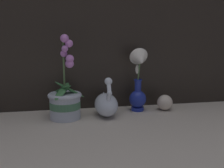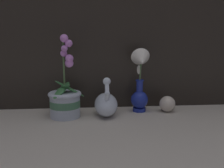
{
  "view_description": "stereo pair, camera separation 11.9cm",
  "coord_description": "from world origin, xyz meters",
  "px_view_note": "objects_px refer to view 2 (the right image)",
  "views": [
    {
      "loc": [
        -0.24,
        -1.02,
        0.36
      ],
      "look_at": [
        -0.02,
        0.14,
        0.15
      ],
      "focal_mm": 42.0,
      "sensor_mm": 36.0,
      "label": 1
    },
    {
      "loc": [
        -0.12,
        -1.04,
        0.36
      ],
      "look_at": [
        -0.02,
        0.14,
        0.15
      ],
      "focal_mm": 42.0,
      "sensor_mm": 36.0,
      "label": 2
    }
  ],
  "objects_px": {
    "orchid_potted_plant": "(65,99)",
    "swan_figurine": "(106,103)",
    "blue_vase": "(140,83)",
    "glass_sphere": "(167,104)"
  },
  "relations": [
    {
      "from": "blue_vase",
      "to": "orchid_potted_plant",
      "type": "bearing_deg",
      "value": -171.95
    },
    {
      "from": "orchid_potted_plant",
      "to": "blue_vase",
      "type": "bearing_deg",
      "value": 8.05
    },
    {
      "from": "swan_figurine",
      "to": "blue_vase",
      "type": "distance_m",
      "value": 0.19
    },
    {
      "from": "swan_figurine",
      "to": "glass_sphere",
      "type": "relative_size",
      "value": 2.61
    },
    {
      "from": "orchid_potted_plant",
      "to": "glass_sphere",
      "type": "distance_m",
      "value": 0.49
    },
    {
      "from": "swan_figurine",
      "to": "blue_vase",
      "type": "relative_size",
      "value": 0.66
    },
    {
      "from": "orchid_potted_plant",
      "to": "swan_figurine",
      "type": "distance_m",
      "value": 0.19
    },
    {
      "from": "swan_figurine",
      "to": "blue_vase",
      "type": "height_order",
      "value": "blue_vase"
    },
    {
      "from": "orchid_potted_plant",
      "to": "swan_figurine",
      "type": "xyz_separation_m",
      "value": [
        0.18,
        0.01,
        -0.03
      ]
    },
    {
      "from": "orchid_potted_plant",
      "to": "swan_figurine",
      "type": "relative_size",
      "value": 1.84
    }
  ]
}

